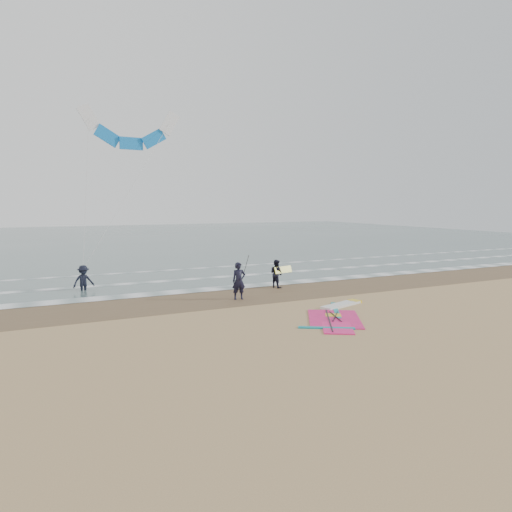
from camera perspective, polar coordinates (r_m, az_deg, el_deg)
name	(u,v)px	position (r m, az deg, el deg)	size (l,w,h in m)	color
ground	(322,318)	(19.91, 8.22, -7.71)	(120.00, 120.00, 0.00)	tan
sea_water	(127,239)	(65.12, -15.79, 2.07)	(120.00, 80.00, 0.02)	#47605E
wet_sand_band	(261,293)	(25.00, 0.58, -4.68)	(120.00, 5.00, 0.01)	brown
foam_waterline	(230,280)	(28.99, -3.26, -3.07)	(120.00, 9.15, 0.02)	white
windsurf_rig	(337,315)	(20.49, 10.14, -7.23)	(5.23, 4.95, 0.13)	white
person_standing	(239,281)	(23.30, -2.16, -3.14)	(0.70, 0.46, 1.91)	black
person_walking	(276,274)	(26.57, 2.55, -2.22)	(0.80, 0.62, 1.64)	black
person_wading	(83,275)	(27.28, -20.78, -2.25)	(1.16, 0.67, 1.80)	black
held_pole	(244,272)	(23.35, -1.49, -2.00)	(0.17, 0.86, 1.82)	black
carried_kiteboard	(283,270)	(26.64, 3.41, -1.72)	(1.30, 0.51, 0.39)	yellow
surf_kite	(131,132)	(32.74, -15.39, 14.70)	(7.17, 5.14, 10.10)	white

